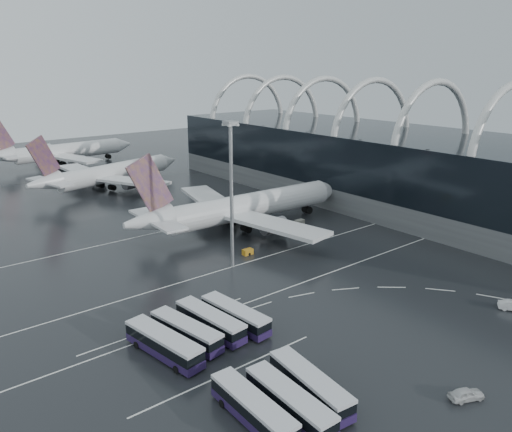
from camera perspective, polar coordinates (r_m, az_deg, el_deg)
ground at (r=91.54m, az=3.25°, el=-7.65°), size 420.00×420.00×0.00m
terminal at (r=145.58m, az=16.33°, el=5.51°), size 42.00×160.00×34.90m
lane_marking_near at (r=90.20m, az=4.10°, el=-8.05°), size 120.00×0.25×0.01m
lane_marking_mid at (r=100.01m, az=-1.36°, el=-5.42°), size 120.00×0.25×0.01m
lane_marking_far at (r=122.09m, az=-9.38°, el=-1.44°), size 120.00×0.25×0.01m
bus_bay_line_south at (r=67.47m, az=-3.18°, el=-17.42°), size 28.00×0.25×0.01m
bus_bay_line_north at (r=79.16m, az=-10.10°, el=-12.07°), size 28.00×0.25×0.01m
airliner_main at (r=119.01m, az=-1.60°, el=0.92°), size 61.24×53.76×20.76m
airliner_gate_b at (r=164.88m, az=-16.57°, el=4.63°), size 55.19×48.89×19.36m
airliner_gate_c at (r=210.46m, az=-21.37°, el=6.81°), size 58.02×53.44×20.67m
bus_row_near_a at (r=70.77m, az=-10.48°, el=-14.16°), size 5.14×13.89×3.34m
bus_row_near_b at (r=73.40m, az=-7.98°, el=-12.91°), size 4.93×13.00×3.13m
bus_row_near_c at (r=75.46m, az=-5.25°, el=-11.88°), size 4.26×13.27×3.21m
bus_row_near_d at (r=76.88m, az=-2.39°, el=-11.26°), size 4.09×13.04×3.16m
bus_row_far_a at (r=58.90m, az=-0.35°, el=-21.15°), size 3.32×12.86×3.15m
bus_row_far_b at (r=59.89m, az=3.87°, el=-20.42°), size 3.50×13.08×3.19m
bus_row_far_c at (r=62.62m, az=6.20°, el=-18.60°), size 4.40×13.25×3.20m
van_curve_a at (r=63.25m, az=7.00°, el=-19.30°), size 6.24×4.12×1.59m
van_curve_b at (r=67.35m, az=22.90°, el=-18.23°), size 4.63×3.34×1.47m
floodlight_mast at (r=93.38m, az=-2.85°, el=4.38°), size 2.17×2.17×28.26m
gse_cart_belly_b at (r=127.74m, az=0.63°, el=-0.11°), size 2.11×1.25×1.15m
gse_cart_belly_c at (r=104.23m, az=-0.96°, el=-4.11°), size 2.19×1.29×1.19m
gse_cart_belly_d at (r=123.63m, az=5.00°, el=-0.73°), size 2.36×1.40×1.29m
gse_cart_belly_e at (r=126.34m, az=-0.57°, el=-0.25°), size 2.53×1.49×1.38m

